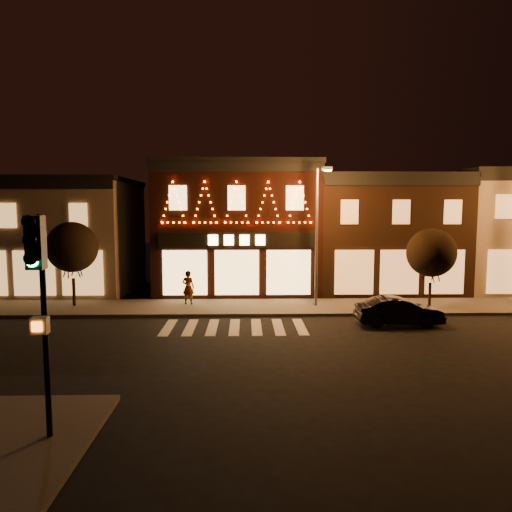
{
  "coord_description": "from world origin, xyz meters",
  "views": [
    {
      "loc": [
        0.52,
        -16.47,
        5.27
      ],
      "look_at": [
        0.98,
        4.0,
        3.25
      ],
      "focal_mm": 32.27,
      "sensor_mm": 36.0,
      "label": 1
    }
  ],
  "objects_px": {
    "traffic_signal_near": "(39,283)",
    "pedestrian": "(188,287)",
    "dark_sedan": "(399,311)",
    "streetlamp_mid": "(318,226)"
  },
  "relations": [
    {
      "from": "traffic_signal_near",
      "to": "pedestrian",
      "type": "xyz_separation_m",
      "value": [
        1.33,
        15.01,
        -2.63
      ]
    },
    {
      "from": "traffic_signal_near",
      "to": "dark_sedan",
      "type": "bearing_deg",
      "value": 40.28
    },
    {
      "from": "dark_sedan",
      "to": "pedestrian",
      "type": "height_order",
      "value": "pedestrian"
    },
    {
      "from": "pedestrian",
      "to": "streetlamp_mid",
      "type": "bearing_deg",
      "value": -172.87
    },
    {
      "from": "pedestrian",
      "to": "traffic_signal_near",
      "type": "bearing_deg",
      "value": 97.66
    },
    {
      "from": "dark_sedan",
      "to": "streetlamp_mid",
      "type": "bearing_deg",
      "value": 41.18
    },
    {
      "from": "traffic_signal_near",
      "to": "streetlamp_mid",
      "type": "xyz_separation_m",
      "value": [
        8.34,
        14.33,
        0.76
      ]
    },
    {
      "from": "traffic_signal_near",
      "to": "dark_sedan",
      "type": "relative_size",
      "value": 1.29
    },
    {
      "from": "traffic_signal_near",
      "to": "pedestrian",
      "type": "height_order",
      "value": "traffic_signal_near"
    },
    {
      "from": "streetlamp_mid",
      "to": "pedestrian",
      "type": "distance_m",
      "value": 7.81
    }
  ]
}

